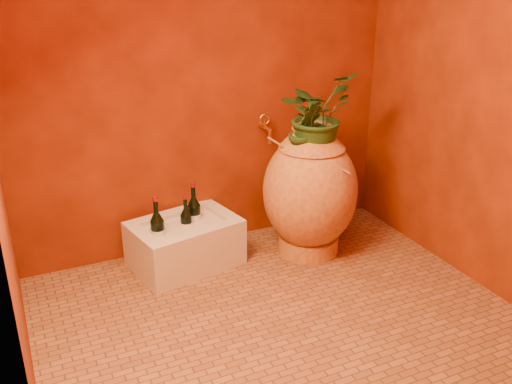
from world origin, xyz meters
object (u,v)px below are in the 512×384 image
stone_basin (185,244)px  wine_bottle_b (194,216)px  wine_bottle_a (158,232)px  wine_bottle_c (186,224)px  wall_tap (266,127)px  amphora (310,191)px

stone_basin → wine_bottle_b: 0.19m
wine_bottle_a → wine_bottle_b: bearing=23.5°
wine_bottle_a → wine_bottle_c: bearing=15.8°
wine_bottle_a → wine_bottle_c: size_ratio=1.16×
wine_bottle_b → stone_basin: bearing=-143.6°
wine_bottle_b → wall_tap: (0.54, 0.09, 0.50)m
wine_bottle_c → wall_tap: 0.82m
amphora → wall_tap: bearing=115.7°
amphora → stone_basin: size_ratio=1.21×
wine_bottle_b → wall_tap: bearing=9.4°
amphora → wall_tap: wall_tap is taller
wine_bottle_a → wine_bottle_b: size_ratio=1.00×
stone_basin → wine_bottle_c: (0.02, 0.00, 0.13)m
wine_bottle_a → wine_bottle_b: 0.30m
wine_bottle_a → wine_bottle_b: same height
amphora → wine_bottle_c: 0.81m
amphora → wine_bottle_b: amphora is taller
wall_tap → wine_bottle_a: bearing=-165.7°
wine_bottle_a → stone_basin: bearing=15.9°
amphora → wine_bottle_b: (-0.70, 0.24, -0.14)m
stone_basin → wine_bottle_b: size_ratio=2.03×
wine_bottle_b → wine_bottle_c: size_ratio=1.16×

